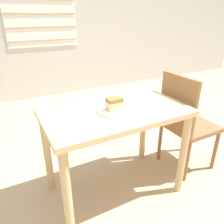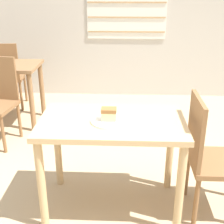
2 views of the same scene
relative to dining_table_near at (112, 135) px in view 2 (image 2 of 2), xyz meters
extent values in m
cube|color=beige|center=(0.04, 2.77, 0.75)|extent=(10.00, 0.06, 2.80)
cube|color=tan|center=(0.09, 2.71, 0.36)|extent=(1.16, 0.01, 0.02)
cube|color=tan|center=(0.09, 2.71, 0.57)|extent=(1.16, 0.01, 0.02)
cube|color=tan|center=(0.09, 2.71, 0.78)|extent=(1.16, 0.01, 0.02)
cube|color=tan|center=(0.00, 0.00, 0.11)|extent=(1.07, 0.65, 0.04)
cylinder|color=tan|center=(-0.49, -0.28, -0.28)|extent=(0.06, 0.06, 0.73)
cylinder|color=tan|center=(0.49, -0.28, -0.28)|extent=(0.06, 0.06, 0.73)
cylinder|color=tan|center=(-0.49, 0.28, -0.28)|extent=(0.06, 0.06, 0.73)
cylinder|color=tan|center=(0.49, 0.28, -0.28)|extent=(0.06, 0.06, 0.73)
cube|color=olive|center=(-1.45, 1.59, 0.11)|extent=(0.96, 0.58, 0.04)
cylinder|color=olive|center=(-1.02, 1.34, -0.28)|extent=(0.06, 0.06, 0.73)
cylinder|color=olive|center=(-1.02, 1.83, -0.28)|extent=(0.06, 0.06, 0.73)
cube|color=brown|center=(0.81, -0.02, -0.20)|extent=(0.43, 0.43, 0.04)
cylinder|color=brown|center=(0.63, -0.21, -0.44)|extent=(0.04, 0.04, 0.42)
cylinder|color=brown|center=(0.63, 0.16, -0.44)|extent=(0.04, 0.04, 0.42)
cube|color=brown|center=(0.61, -0.02, 0.06)|extent=(0.03, 0.41, 0.49)
cylinder|color=brown|center=(-1.19, 0.80, -0.44)|extent=(0.04, 0.04, 0.42)
cylinder|color=brown|center=(-1.14, 1.17, -0.44)|extent=(0.04, 0.04, 0.42)
cube|color=brown|center=(-1.59, 2.15, -0.20)|extent=(0.49, 0.49, 0.04)
cylinder|color=brown|center=(-1.43, 2.36, -0.44)|extent=(0.04, 0.04, 0.42)
cylinder|color=brown|center=(-1.80, 2.31, -0.44)|extent=(0.04, 0.04, 0.42)
cylinder|color=brown|center=(-1.38, 1.99, -0.44)|extent=(0.04, 0.04, 0.42)
cube|color=brown|center=(-1.56, 1.95, 0.06)|extent=(0.41, 0.09, 0.49)
cylinder|color=white|center=(-0.01, -0.04, 0.13)|extent=(0.28, 0.28, 0.01)
cube|color=#E5CC89|center=(-0.02, -0.03, 0.17)|extent=(0.11, 0.08, 0.06)
cube|color=#936033|center=(-0.02, -0.03, 0.21)|extent=(0.11, 0.08, 0.03)
camera|label=1|loc=(-0.72, -1.31, 0.77)|focal=35.00mm
camera|label=2|loc=(0.10, -2.08, 1.06)|focal=50.00mm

